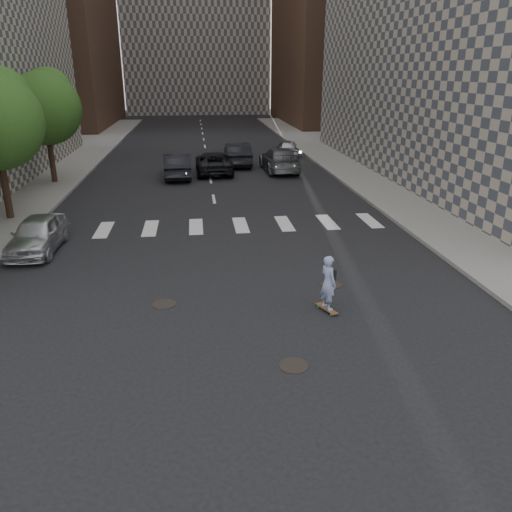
{
  "coord_description": "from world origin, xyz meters",
  "views": [
    {
      "loc": [
        -0.9,
        -12.42,
        6.54
      ],
      "look_at": [
        0.79,
        1.5,
        1.3
      ],
      "focal_mm": 35.0,
      "sensor_mm": 36.0,
      "label": 1
    }
  ],
  "objects": [
    {
      "name": "traffic_car_b",
      "position": [
        4.82,
        21.41,
        0.79
      ],
      "size": [
        2.37,
        5.53,
        1.59
      ],
      "primitive_type": "imported",
      "rotation": [
        0.0,
        0.0,
        3.17
      ],
      "color": "#595C61",
      "rests_on": "ground"
    },
    {
      "name": "ground",
      "position": [
        0.0,
        0.0,
        0.0
      ],
      "size": [
        160.0,
        160.0,
        0.0
      ],
      "primitive_type": "plane",
      "color": "black",
      "rests_on": "ground"
    },
    {
      "name": "skateboarder",
      "position": [
        2.69,
        0.2,
        0.89
      ],
      "size": [
        0.58,
        0.87,
        1.7
      ],
      "rotation": [
        0.0,
        0.0,
        0.4
      ],
      "color": "brown",
      "rests_on": "ground"
    },
    {
      "name": "traffic_car_a",
      "position": [
        -2.08,
        20.0,
        0.77
      ],
      "size": [
        1.86,
        4.77,
        1.55
      ],
      "primitive_type": "imported",
      "rotation": [
        0.0,
        0.0,
        3.19
      ],
      "color": "black",
      "rests_on": "ground"
    },
    {
      "name": "tree_c",
      "position": [
        -9.45,
        19.14,
        4.65
      ],
      "size": [
        4.2,
        4.2,
        6.6
      ],
      "color": "#382619",
      "rests_on": "sidewalk_left"
    },
    {
      "name": "traffic_car_e",
      "position": [
        2.15,
        24.04,
        0.81
      ],
      "size": [
        1.75,
        4.95,
        1.63
      ],
      "primitive_type": "imported",
      "rotation": [
        0.0,
        0.0,
        3.15
      ],
      "color": "black",
      "rests_on": "ground"
    },
    {
      "name": "manhole_c",
      "position": [
        3.3,
        2.0,
        0.01
      ],
      "size": [
        0.7,
        0.7,
        0.02
      ],
      "primitive_type": "cylinder",
      "color": "black",
      "rests_on": "ground"
    },
    {
      "name": "manhole_a",
      "position": [
        1.2,
        -2.5,
        0.01
      ],
      "size": [
        0.7,
        0.7,
        0.02
      ],
      "primitive_type": "cylinder",
      "color": "black",
      "rests_on": "ground"
    },
    {
      "name": "sidewalk_right",
      "position": [
        14.5,
        20.0,
        0.07
      ],
      "size": [
        13.0,
        80.0,
        0.15
      ],
      "primitive_type": "cube",
      "color": "gray",
      "rests_on": "ground"
    },
    {
      "name": "traffic_car_c",
      "position": [
        0.32,
        21.22,
        0.71
      ],
      "size": [
        2.44,
        5.14,
        1.42
      ],
      "primitive_type": "imported",
      "rotation": [
        0.0,
        0.0,
        3.16
      ],
      "color": "black",
      "rests_on": "ground"
    },
    {
      "name": "manhole_b",
      "position": [
        -2.0,
        1.2,
        0.01
      ],
      "size": [
        0.7,
        0.7,
        0.02
      ],
      "primitive_type": "cylinder",
      "color": "black",
      "rests_on": "ground"
    },
    {
      "name": "traffic_car_d",
      "position": [
        6.5,
        27.63,
        0.67
      ],
      "size": [
        1.94,
        4.05,
        1.34
      ],
      "primitive_type": "imported",
      "rotation": [
        0.0,
        0.0,
        3.05
      ],
      "color": "#A5A8AC",
      "rests_on": "ground"
    },
    {
      "name": "silver_sedan",
      "position": [
        -7.0,
        6.55,
        0.68
      ],
      "size": [
        1.7,
        4.0,
        1.35
      ],
      "primitive_type": "imported",
      "rotation": [
        0.0,
        0.0,
        -0.03
      ],
      "color": "silver",
      "rests_on": "ground"
    }
  ]
}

